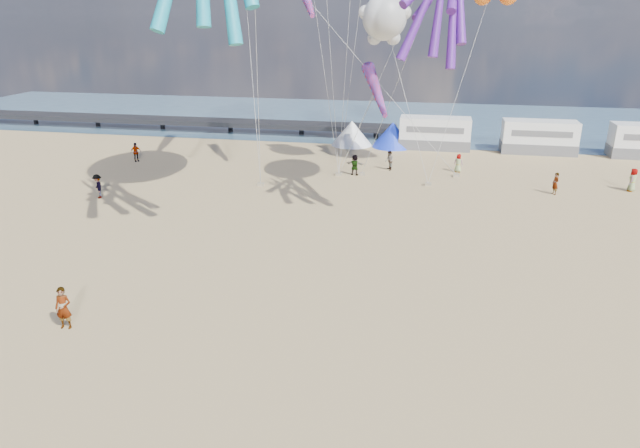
# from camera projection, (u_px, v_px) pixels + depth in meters

# --- Properties ---
(ground) EXTENTS (120.00, 120.00, 0.00)m
(ground) POSITION_uv_depth(u_px,v_px,m) (243.00, 400.00, 19.27)
(ground) COLOR tan
(ground) RESTS_ON ground
(water) EXTENTS (120.00, 120.00, 0.00)m
(water) POSITION_uv_depth(u_px,v_px,m) (385.00, 119.00, 69.85)
(water) COLOR #3C5B73
(water) RESTS_ON ground
(pier) EXTENTS (60.00, 3.00, 0.50)m
(pier) POSITION_uv_depth(u_px,v_px,m) (129.00, 119.00, 64.45)
(pier) COLOR black
(pier) RESTS_ON ground
(motorhome_0) EXTENTS (6.60, 2.50, 3.00)m
(motorhome_0) POSITION_uv_depth(u_px,v_px,m) (435.00, 133.00, 54.46)
(motorhome_0) COLOR silver
(motorhome_0) RESTS_ON ground
(motorhome_1) EXTENTS (6.60, 2.50, 3.00)m
(motorhome_1) POSITION_uv_depth(u_px,v_px,m) (539.00, 137.00, 52.74)
(motorhome_1) COLOR silver
(motorhome_1) RESTS_ON ground
(tent_white) EXTENTS (4.00, 4.00, 2.40)m
(tent_white) POSITION_uv_depth(u_px,v_px,m) (352.00, 133.00, 56.01)
(tent_white) COLOR white
(tent_white) RESTS_ON ground
(tent_blue) EXTENTS (4.00, 4.00, 2.40)m
(tent_blue) POSITION_uv_depth(u_px,v_px,m) (393.00, 135.00, 55.28)
(tent_blue) COLOR #1933CC
(tent_blue) RESTS_ON ground
(standing_person) EXTENTS (0.72, 0.52, 1.84)m
(standing_person) POSITION_uv_depth(u_px,v_px,m) (63.00, 308.00, 23.39)
(standing_person) COLOR tan
(standing_person) RESTS_ON ground
(beachgoer_0) EXTENTS (0.63, 0.49, 1.51)m
(beachgoer_0) POSITION_uv_depth(u_px,v_px,m) (458.00, 163.00, 46.59)
(beachgoer_0) COLOR #7F6659
(beachgoer_0) RESTS_ON ground
(beachgoer_1) EXTENTS (0.78, 0.93, 1.62)m
(beachgoer_1) POSITION_uv_depth(u_px,v_px,m) (389.00, 161.00, 47.17)
(beachgoer_1) COLOR #7F6659
(beachgoer_1) RESTS_ON ground
(beachgoer_2) EXTENTS (1.04, 1.06, 1.72)m
(beachgoer_2) POSITION_uv_depth(u_px,v_px,m) (98.00, 186.00, 39.98)
(beachgoer_2) COLOR #7F6659
(beachgoer_2) RESTS_ON ground
(beachgoer_3) EXTENTS (1.19, 1.21, 1.67)m
(beachgoer_3) POSITION_uv_depth(u_px,v_px,m) (136.00, 152.00, 49.87)
(beachgoer_3) COLOR #7F6659
(beachgoer_3) RESTS_ON ground
(beachgoer_4) EXTENTS (1.04, 0.58, 1.68)m
(beachgoer_4) POSITION_uv_depth(u_px,v_px,m) (355.00, 165.00, 45.71)
(beachgoer_4) COLOR #7F6659
(beachgoer_4) RESTS_ON ground
(beachgoer_5) EXTENTS (1.00, 1.55, 1.60)m
(beachgoer_5) POSITION_uv_depth(u_px,v_px,m) (555.00, 184.00, 40.86)
(beachgoer_5) COLOR #7F6659
(beachgoer_5) RESTS_ON ground
(beachgoer_6) EXTENTS (0.66, 0.74, 1.71)m
(beachgoer_6) POSITION_uv_depth(u_px,v_px,m) (633.00, 180.00, 41.53)
(beachgoer_6) COLOR #7F6659
(beachgoer_6) RESTS_ON ground
(sandbag_a) EXTENTS (0.50, 0.35, 0.22)m
(sandbag_a) POSITION_uv_depth(u_px,v_px,m) (261.00, 184.00, 43.10)
(sandbag_a) COLOR gray
(sandbag_a) RESTS_ON ground
(sandbag_b) EXTENTS (0.50, 0.35, 0.22)m
(sandbag_b) POSITION_uv_depth(u_px,v_px,m) (362.00, 174.00, 45.89)
(sandbag_b) COLOR gray
(sandbag_b) RESTS_ON ground
(sandbag_c) EXTENTS (0.50, 0.35, 0.22)m
(sandbag_c) POSITION_uv_depth(u_px,v_px,m) (428.00, 184.00, 43.15)
(sandbag_c) COLOR gray
(sandbag_c) RESTS_ON ground
(sandbag_d) EXTENTS (0.50, 0.35, 0.22)m
(sandbag_d) POSITION_uv_depth(u_px,v_px,m) (456.00, 175.00, 45.47)
(sandbag_d) COLOR gray
(sandbag_d) RESTS_ON ground
(sandbag_e) EXTENTS (0.50, 0.35, 0.22)m
(sandbag_e) POSITION_uv_depth(u_px,v_px,m) (339.00, 174.00, 45.79)
(sandbag_e) COLOR gray
(sandbag_e) RESTS_ON ground
(kite_panda) EXTENTS (5.13, 4.99, 5.76)m
(kite_panda) POSITION_uv_depth(u_px,v_px,m) (384.00, 18.00, 42.82)
(kite_panda) COLOR silver
(windsock_right) EXTENTS (2.67, 5.21, 5.23)m
(windsock_right) POSITION_uv_depth(u_px,v_px,m) (376.00, 90.00, 36.36)
(windsock_right) COLOR red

